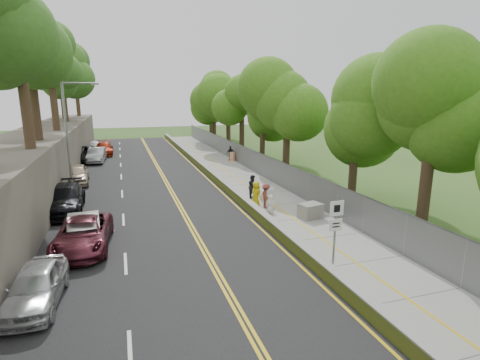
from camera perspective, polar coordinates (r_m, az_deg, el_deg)
name	(u,v)px	position (r m, az deg, el deg)	size (l,w,h in m)	color
ground	(281,244)	(18.47, 6.20, -9.67)	(140.00, 140.00, 0.00)	#33511E
road	(145,183)	(31.39, -14.31, -0.47)	(11.20, 66.00, 0.04)	black
sidewalk	(238,177)	(32.78, -0.32, 0.51)	(4.20, 66.00, 0.05)	gray
jersey_barrier	(212,175)	(32.12, -4.24, 0.72)	(0.42, 66.00, 0.60)	#9FC22B
rock_embankment	(30,165)	(31.62, -29.31, 2.03)	(5.00, 66.00, 4.00)	#595147
chainlink_fence	(260,164)	(33.26, 3.13, 2.39)	(0.04, 66.00, 2.00)	slate
trees_embankment	(23,43)	(31.30, -30.16, 17.55)	(6.40, 66.00, 13.00)	#3E7525
trees_fenceside	(286,95)	(33.61, 7.10, 12.71)	(7.00, 66.00, 14.00)	#48811E
streetlight	(70,129)	(29.83, -24.49, 7.10)	(2.52, 0.22, 8.00)	gray
signpost	(336,223)	(15.76, 14.37, -6.42)	(0.62, 0.09, 3.10)	gray
construction_barrel	(232,157)	(40.28, -1.18, 3.57)	(0.58, 0.58, 0.95)	#EC5506
concrete_block	(310,211)	(22.19, 10.68, -4.62)	(1.26, 0.95, 0.84)	slate
car_0	(36,286)	(14.92, -28.67, -13.98)	(1.61, 3.99, 1.36)	silver
car_1	(84,230)	(19.60, -22.64, -7.04)	(1.43, 4.11, 1.35)	white
car_2	(83,234)	(18.98, -22.80, -7.61)	(2.34, 5.07, 1.41)	#531C28
car_3	(64,199)	(25.25, -25.29, -2.63)	(2.25, 5.53, 1.60)	black
car_4	(76,174)	(32.76, -23.65, 0.79)	(1.80, 4.48, 1.53)	tan
car_5	(97,155)	(42.52, -21.01, 3.58)	(1.60, 4.59, 1.51)	#A7A9AF
car_6	(87,154)	(43.30, -22.34, 3.68)	(2.66, 5.78, 1.61)	black
car_7	(104,149)	(47.43, -20.04, 4.52)	(2.07, 5.09, 1.48)	maroon
car_8	(95,147)	(49.66, -21.23, 4.78)	(1.76, 4.36, 1.49)	white
painter_0	(256,194)	(23.83, 2.47, -2.19)	(0.80, 0.52, 1.63)	gold
painter_1	(271,208)	(21.14, 4.72, -4.29)	(0.57, 0.37, 1.56)	white
painter_2	(253,187)	(25.85, 1.96, -1.00)	(0.78, 0.61, 1.61)	black
painter_3	(266,196)	(23.62, 3.98, -2.42)	(1.01, 0.58, 1.57)	brown
person_far	(231,153)	(40.51, -1.45, 4.08)	(0.93, 0.39, 1.59)	black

